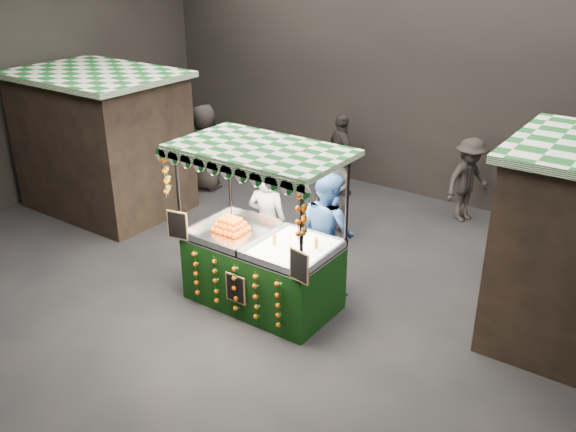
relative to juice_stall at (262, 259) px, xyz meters
The scene contains 10 objects.
ground 0.75m from the juice_stall, 144.51° to the left, with size 12.00×12.00×0.00m, color black.
market_hall 2.67m from the juice_stall, 144.51° to the left, with size 12.10×10.10×5.05m.
neighbour_stall_left 4.75m from the juice_stall, 166.18° to the left, with size 3.00×2.20×2.60m.
juice_stall is the anchor object (origin of this frame).
vendor_grey 1.00m from the juice_stall, 122.12° to the left, with size 0.69×0.55×1.66m.
vendor_blue 1.06m from the juice_stall, 60.77° to the left, with size 1.10×1.01×1.84m.
shopper_0 2.22m from the juice_stall, 95.21° to the left, with size 0.67×0.48×1.73m.
shopper_2 4.41m from the juice_stall, 106.31° to the left, with size 1.03×0.89×1.65m.
shopper_3 4.65m from the juice_stall, 73.90° to the left, with size 0.91×1.15×1.56m.
shopper_4 4.70m from the juice_stall, 141.47° to the left, with size 0.89×0.60×1.76m.
Camera 1 is at (4.80, -6.06, 4.73)m, focal length 38.48 mm.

